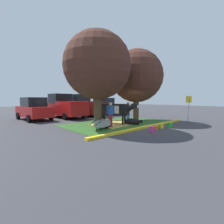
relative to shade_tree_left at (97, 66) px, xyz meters
The scene contains 21 objects.
ground_plane 4.67m from the shade_tree_left, 41.77° to the right, with size 80.00×80.00×0.00m, color #38383D.
grass_island 4.54m from the shade_tree_left, ahead, with size 8.17×4.88×0.02m, color #2D5B23.
curb_yellow 5.08m from the shade_tree_left, 47.92° to the right, with size 9.37×0.24×0.12m, color yellow.
hay_bedding 4.31m from the shade_tree_left, ahead, with size 3.20×2.40×0.04m, color tan.
shade_tree_left is the anchor object (origin of this frame).
shade_tree_right 4.29m from the shade_tree_left, ahead, with size 4.41×4.41×6.00m.
cow_holstein 3.37m from the shade_tree_left, ahead, with size 1.64×2.99×1.55m.
calf_lying 4.59m from the shade_tree_left, 22.51° to the right, with size 1.10×1.20×0.48m.
person_handler 4.53m from the shade_tree_left, ahead, with size 0.34×0.52×1.62m.
person_visitor_near 3.22m from the shade_tree_left, 49.99° to the right, with size 0.40×0.41×1.67m.
person_visitor_far 4.60m from the shade_tree_left, 32.99° to the left, with size 0.52×0.34×1.55m.
wheelbarrow 3.75m from the shade_tree_left, 111.27° to the right, with size 1.62×0.86×0.63m.
parking_sign 8.16m from the shade_tree_left, 23.28° to the right, with size 0.11×0.44×2.13m.
bucket_pink 5.25m from the shade_tree_left, 67.79° to the right, with size 0.34×0.34×0.31m.
bucket_orange 5.38m from the shade_tree_left, 57.12° to the right, with size 0.27×0.27×0.25m.
bucket_yellow 5.68m from the shade_tree_left, 48.75° to the right, with size 0.29×0.29×0.28m.
bucket_green 6.12m from the shade_tree_left, 45.74° to the right, with size 0.29×0.29×0.31m.
sedan_red 7.70m from the shade_tree_left, 105.67° to the left, with size 2.18×4.48×2.02m.
pickup_truck_black 7.38m from the shade_tree_left, 81.74° to the left, with size 2.41×5.49×2.42m.
pickup_truck_maroon 8.24m from the shade_tree_left, 63.64° to the left, with size 2.41×5.49×2.42m.
sedan_blue 9.46m from the shade_tree_left, 47.29° to the left, with size 2.18×4.48×2.02m.
Camera 1 is at (-8.21, -6.62, 1.86)m, focal length 25.23 mm.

